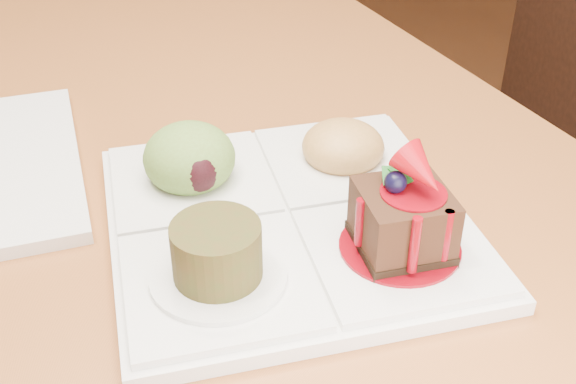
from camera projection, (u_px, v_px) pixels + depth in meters
name	position (u px, v px, depth m)	size (l,w,h in m)	color
chair_right	(514.00, 110.00, 1.34)	(0.44, 0.44, 0.84)	black
sampler_plate	(284.00, 203.00, 0.57)	(0.32, 0.32, 0.11)	silver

